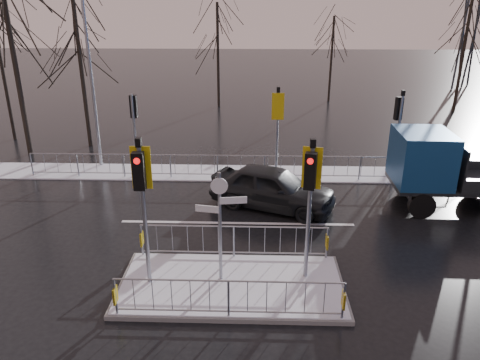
{
  "coord_description": "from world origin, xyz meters",
  "views": [
    {
      "loc": [
        0.58,
        -10.6,
        7.3
      ],
      "look_at": [
        0.12,
        3.3,
        1.8
      ],
      "focal_mm": 35.0,
      "sensor_mm": 36.0,
      "label": 1
    }
  ],
  "objects_px": {
    "car_far_lane": "(273,188)",
    "street_lamp_left": "(92,66)",
    "traffic_island": "(231,275)",
    "flatbed_truck": "(445,168)"
  },
  "relations": [
    {
      "from": "traffic_island",
      "to": "flatbed_truck",
      "type": "xyz_separation_m",
      "value": [
        7.44,
        5.4,
        1.12
      ]
    },
    {
      "from": "traffic_island",
      "to": "car_far_lane",
      "type": "height_order",
      "value": "traffic_island"
    },
    {
      "from": "traffic_island",
      "to": "flatbed_truck",
      "type": "relative_size",
      "value": 0.97
    },
    {
      "from": "flatbed_truck",
      "to": "street_lamp_left",
      "type": "bearing_deg",
      "value": 163.56
    },
    {
      "from": "traffic_island",
      "to": "car_far_lane",
      "type": "xyz_separation_m",
      "value": [
        1.26,
        5.16,
        0.39
      ]
    },
    {
      "from": "car_far_lane",
      "to": "traffic_island",
      "type": "bearing_deg",
      "value": -171.43
    },
    {
      "from": "traffic_island",
      "to": "flatbed_truck",
      "type": "height_order",
      "value": "traffic_island"
    },
    {
      "from": "flatbed_truck",
      "to": "traffic_island",
      "type": "bearing_deg",
      "value": -144.01
    },
    {
      "from": "car_far_lane",
      "to": "street_lamp_left",
      "type": "relative_size",
      "value": 0.56
    },
    {
      "from": "car_far_lane",
      "to": "street_lamp_left",
      "type": "bearing_deg",
      "value": 82.9
    }
  ]
}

